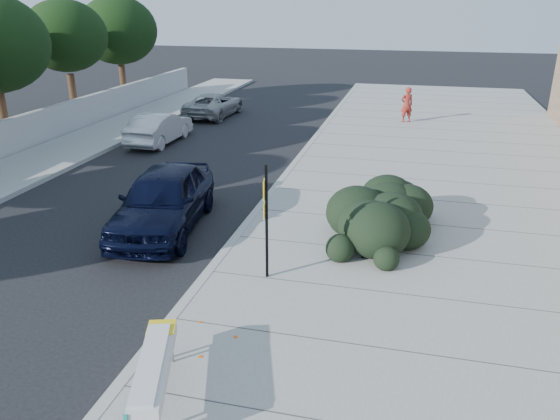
# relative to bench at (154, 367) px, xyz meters

# --- Properties ---
(ground) EXTENTS (120.00, 120.00, 0.00)m
(ground) POSITION_rel_bench_xyz_m (-0.71, 4.08, -0.68)
(ground) COLOR black
(ground) RESTS_ON ground
(sidewalk_near) EXTENTS (11.20, 50.00, 0.15)m
(sidewalk_near) POSITION_rel_bench_xyz_m (4.89, 9.08, -0.61)
(sidewalk_near) COLOR gray
(sidewalk_near) RESTS_ON ground
(sidewalk_far) EXTENTS (3.00, 50.00, 0.15)m
(sidewalk_far) POSITION_rel_bench_xyz_m (-10.21, 9.08, -0.61)
(sidewalk_far) COLOR gray
(sidewalk_far) RESTS_ON ground
(curb_near) EXTENTS (0.22, 50.00, 0.17)m
(curb_near) POSITION_rel_bench_xyz_m (-0.71, 9.08, -0.60)
(curb_near) COLOR #9E9E99
(curb_near) RESTS_ON ground
(curb_far) EXTENTS (0.22, 50.00, 0.17)m
(curb_far) POSITION_rel_bench_xyz_m (-8.71, 9.08, -0.60)
(curb_far) COLOR #9E9E99
(curb_far) RESTS_ON ground
(tree_far_e) EXTENTS (4.00, 4.00, 5.90)m
(tree_far_e) POSITION_rel_bench_xyz_m (-13.21, 18.08, 3.50)
(tree_far_e) COLOR #332114
(tree_far_e) RESTS_ON ground
(tree_far_f) EXTENTS (4.40, 4.40, 6.07)m
(tree_far_f) POSITION_rel_bench_xyz_m (-13.21, 23.08, 3.51)
(tree_far_f) COLOR #332114
(tree_far_f) RESTS_ON ground
(bench) EXTENTS (1.11, 2.27, 0.67)m
(bench) POSITION_rel_bench_xyz_m (0.00, 0.00, 0.00)
(bench) COLOR gray
(bench) RESTS_ON sidewalk_near
(bike_rack) EXTENTS (0.26, 0.55, 0.85)m
(bike_rack) POSITION_rel_bench_xyz_m (2.49, 5.84, -0.02)
(bike_rack) COLOR black
(bike_rack) RESTS_ON sidewalk_near
(sign_post) EXTENTS (0.12, 0.29, 2.56)m
(sign_post) POSITION_rel_bench_xyz_m (0.62, 4.16, 0.92)
(sign_post) COLOR black
(sign_post) RESTS_ON sidewalk_near
(hedge) EXTENTS (3.35, 4.40, 1.48)m
(hedge) POSITION_rel_bench_xyz_m (2.96, 7.07, 0.21)
(hedge) COLOR black
(hedge) RESTS_ON sidewalk_near
(sedan_navy) EXTENTS (2.64, 5.15, 1.68)m
(sedan_navy) POSITION_rel_bench_xyz_m (-2.87, 6.44, 0.16)
(sedan_navy) COLOR black
(sedan_navy) RESTS_ON ground
(wagon_silver) EXTENTS (1.45, 4.04, 1.33)m
(wagon_silver) POSITION_rel_bench_xyz_m (-7.17, 15.14, -0.02)
(wagon_silver) COLOR silver
(wagon_silver) RESTS_ON ground
(suv_silver) EXTENTS (2.21, 4.50, 1.23)m
(suv_silver) POSITION_rel_bench_xyz_m (-6.91, 21.17, -0.07)
(suv_silver) COLOR #979A9C
(suv_silver) RESTS_ON ground
(pedestrian) EXTENTS (0.74, 0.64, 1.71)m
(pedestrian) POSITION_rel_bench_xyz_m (3.08, 21.43, 0.32)
(pedestrian) COLOR maroon
(pedestrian) RESTS_ON sidewalk_near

